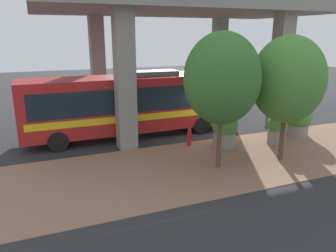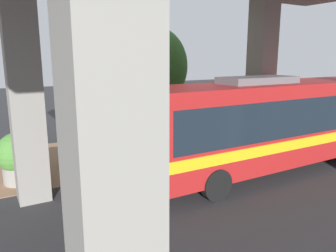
# 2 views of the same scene
# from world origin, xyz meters

# --- Properties ---
(ground_plane) EXTENTS (80.00, 80.00, 0.00)m
(ground_plane) POSITION_xyz_m (0.00, 0.00, 0.00)
(ground_plane) COLOR #2D2D30
(ground_plane) RESTS_ON ground
(sidewalk_strip) EXTENTS (6.00, 40.00, 0.02)m
(sidewalk_strip) POSITION_xyz_m (-3.00, 0.00, 0.01)
(sidewalk_strip) COLOR #936B51
(sidewalk_strip) RESTS_ON ground
(overpass) EXTENTS (9.40, 17.31, 7.32)m
(overpass) POSITION_xyz_m (4.00, 0.00, 6.35)
(overpass) COLOR gray
(overpass) RESTS_ON ground
(bus) EXTENTS (2.52, 11.58, 3.59)m
(bus) POSITION_xyz_m (2.27, 3.86, 1.95)
(bus) COLOR #B21E1E
(bus) RESTS_ON ground
(fire_hydrant) EXTENTS (0.43, 0.21, 0.98)m
(fire_hydrant) POSITION_xyz_m (-0.52, 1.66, 0.50)
(fire_hydrant) COLOR red
(fire_hydrant) RESTS_ON ground
(planter_front) EXTENTS (1.45, 1.45, 1.78)m
(planter_front) POSITION_xyz_m (-1.13, -4.83, 0.90)
(planter_front) COLOR gray
(planter_front) RESTS_ON ground
(planter_middle) EXTENTS (0.98, 0.98, 1.56)m
(planter_middle) POSITION_xyz_m (-1.96, -2.64, 0.80)
(planter_middle) COLOR gray
(planter_middle) RESTS_ON ground
(planter_back) EXTENTS (1.29, 1.29, 1.77)m
(planter_back) POSITION_xyz_m (-1.31, 0.08, 0.91)
(planter_back) COLOR gray
(planter_back) RESTS_ON ground
(street_tree_near) EXTENTS (3.13, 3.13, 5.52)m
(street_tree_near) POSITION_xyz_m (-3.76, -1.40, 3.64)
(street_tree_near) COLOR brown
(street_tree_near) RESTS_ON ground
(street_tree_far) EXTENTS (3.10, 3.10, 5.67)m
(street_tree_far) POSITION_xyz_m (-3.50, 1.71, 3.80)
(street_tree_far) COLOR brown
(street_tree_far) RESTS_ON ground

